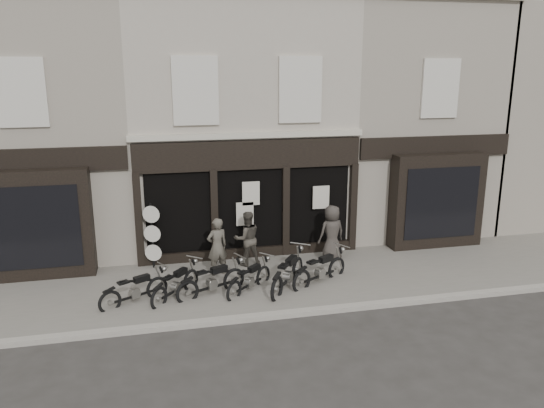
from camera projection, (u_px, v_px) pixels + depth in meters
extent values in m
plane|color=#2D2B28|center=(271.00, 297.00, 14.46)|extent=(90.00, 90.00, 0.00)
cube|color=#67635B|center=(264.00, 282.00, 15.29)|extent=(30.00, 4.20, 0.12)
cube|color=gray|center=(282.00, 315.00, 13.26)|extent=(30.00, 0.25, 0.13)
cube|color=#A89F90|center=(234.00, 124.00, 19.10)|extent=(7.20, 6.00, 8.20)
cube|color=black|center=(250.00, 155.00, 16.35)|extent=(7.10, 0.18, 0.90)
cube|color=black|center=(250.00, 215.00, 16.90)|extent=(6.50, 0.10, 2.95)
cube|color=black|center=(251.00, 254.00, 17.15)|extent=(7.10, 0.20, 0.44)
cube|color=#BAB3A1|center=(249.00, 135.00, 16.23)|extent=(7.30, 0.22, 0.18)
cube|color=beige|center=(195.00, 91.00, 15.55)|extent=(1.35, 0.12, 2.00)
cube|color=black|center=(195.00, 91.00, 15.58)|extent=(1.05, 0.06, 1.70)
cube|color=beige|center=(300.00, 90.00, 16.24)|extent=(1.35, 0.12, 2.00)
cube|color=black|center=(300.00, 90.00, 16.27)|extent=(1.05, 0.06, 1.70)
cube|color=black|center=(139.00, 221.00, 16.06)|extent=(0.22, 0.22, 3.00)
cube|color=black|center=(214.00, 216.00, 16.56)|extent=(0.22, 0.22, 3.00)
cube|color=black|center=(286.00, 212.00, 17.06)|extent=(0.22, 0.22, 3.00)
cube|color=black|center=(353.00, 208.00, 17.55)|extent=(0.22, 0.22, 3.00)
cube|color=beige|center=(251.00, 193.00, 16.54)|extent=(0.55, 0.04, 0.75)
cube|color=beige|center=(321.00, 197.00, 17.10)|extent=(0.55, 0.04, 0.75)
cube|color=beige|center=(245.00, 214.00, 16.66)|extent=(0.55, 0.04, 0.75)
cube|color=gray|center=(46.00, 128.00, 17.72)|extent=(5.50, 6.00, 8.20)
cube|color=black|center=(34.00, 225.00, 15.16)|extent=(3.20, 0.70, 3.20)
cube|color=black|center=(32.00, 228.00, 14.83)|extent=(2.60, 0.06, 2.40)
cube|color=black|center=(29.00, 161.00, 15.00)|extent=(5.40, 0.16, 0.70)
cube|color=beige|center=(21.00, 92.00, 14.53)|extent=(1.30, 0.10, 1.90)
cube|color=black|center=(22.00, 92.00, 14.56)|extent=(1.00, 0.06, 1.60)
cube|color=gray|center=(396.00, 120.00, 20.47)|extent=(5.50, 6.00, 8.20)
cube|color=black|center=(436.00, 201.00, 17.91)|extent=(3.20, 0.70, 3.20)
cube|color=black|center=(442.00, 203.00, 17.58)|extent=(2.60, 0.06, 2.40)
cube|color=black|center=(436.00, 146.00, 17.74)|extent=(5.40, 0.16, 0.70)
cube|color=beige|center=(440.00, 88.00, 17.27)|extent=(1.30, 0.10, 1.90)
cube|color=black|center=(440.00, 88.00, 17.30)|extent=(1.00, 0.06, 1.60)
torus|color=black|center=(157.00, 288.00, 14.25)|extent=(0.59, 0.38, 0.63)
torus|color=black|center=(110.00, 302.00, 13.39)|extent=(0.59, 0.38, 0.63)
cube|color=black|center=(134.00, 296.00, 13.83)|extent=(0.99, 0.57, 0.06)
cube|color=gray|center=(135.00, 293.00, 13.82)|extent=(0.28, 0.25, 0.24)
cube|color=black|center=(142.00, 279.00, 13.88)|extent=(0.45, 0.34, 0.16)
cube|color=black|center=(123.00, 282.00, 13.53)|extent=(0.33, 0.30, 0.06)
cylinder|color=gray|center=(163.00, 265.00, 14.23)|extent=(0.29, 0.49, 0.03)
torus|color=black|center=(191.00, 280.00, 14.76)|extent=(0.48, 0.54, 0.64)
torus|color=black|center=(159.00, 299.00, 13.59)|extent=(0.48, 0.54, 0.64)
cube|color=black|center=(176.00, 290.00, 14.18)|extent=(0.77, 0.88, 0.06)
cube|color=gray|center=(176.00, 288.00, 14.18)|extent=(0.28, 0.28, 0.24)
cube|color=black|center=(181.00, 272.00, 14.28)|extent=(0.40, 0.43, 0.16)
cube|color=black|center=(168.00, 278.00, 13.83)|extent=(0.33, 0.34, 0.06)
cylinder|color=gray|center=(194.00, 257.00, 14.78)|extent=(0.43, 0.38, 0.03)
torus|color=black|center=(234.00, 280.00, 14.75)|extent=(0.66, 0.36, 0.68)
torus|color=black|center=(187.00, 293.00, 13.90)|extent=(0.66, 0.36, 0.68)
cube|color=black|center=(211.00, 287.00, 14.34)|extent=(1.10, 0.53, 0.06)
cube|color=gray|center=(212.00, 284.00, 14.33)|extent=(0.29, 0.26, 0.26)
cube|color=black|center=(219.00, 269.00, 14.37)|extent=(0.49, 0.34, 0.17)
cube|color=black|center=(201.00, 273.00, 14.04)|extent=(0.35, 0.30, 0.06)
cylinder|color=gray|center=(240.00, 256.00, 14.71)|extent=(0.27, 0.54, 0.04)
torus|color=black|center=(263.00, 276.00, 15.08)|extent=(0.51, 0.47, 0.62)
torus|color=black|center=(234.00, 292.00, 14.04)|extent=(0.51, 0.47, 0.62)
cube|color=black|center=(249.00, 285.00, 14.57)|extent=(0.83, 0.76, 0.05)
cube|color=gray|center=(249.00, 282.00, 14.56)|extent=(0.27, 0.27, 0.24)
cube|color=black|center=(254.00, 268.00, 14.65)|extent=(0.41, 0.39, 0.15)
cube|color=black|center=(243.00, 273.00, 14.24)|extent=(0.32, 0.32, 0.05)
cylinder|color=gray|center=(267.00, 254.00, 15.09)|extent=(0.38, 0.41, 0.03)
torus|color=black|center=(297.00, 269.00, 15.44)|extent=(0.51, 0.65, 0.73)
torus|color=black|center=(277.00, 289.00, 14.04)|extent=(0.51, 0.65, 0.73)
cube|color=black|center=(287.00, 280.00, 14.75)|extent=(0.79, 1.07, 0.06)
cube|color=gray|center=(288.00, 277.00, 14.75)|extent=(0.31, 0.32, 0.28)
cube|color=black|center=(291.00, 260.00, 14.88)|extent=(0.44, 0.51, 0.18)
cube|color=black|center=(283.00, 266.00, 14.33)|extent=(0.36, 0.39, 0.06)
cylinder|color=gray|center=(300.00, 244.00, 15.47)|extent=(0.53, 0.40, 0.04)
torus|color=black|center=(336.00, 268.00, 15.57)|extent=(0.64, 0.42, 0.69)
torus|color=black|center=(302.00, 282.00, 14.61)|extent=(0.64, 0.42, 0.69)
cube|color=black|center=(319.00, 276.00, 15.10)|extent=(1.07, 0.64, 0.06)
cube|color=gray|center=(320.00, 273.00, 15.09)|extent=(0.30, 0.28, 0.26)
cube|color=black|center=(326.00, 259.00, 15.16)|extent=(0.49, 0.38, 0.17)
cube|color=black|center=(312.00, 262.00, 14.78)|extent=(0.36, 0.33, 0.06)
cylinder|color=gray|center=(342.00, 245.00, 15.55)|extent=(0.32, 0.53, 0.04)
imported|color=#4F4B41|center=(217.00, 247.00, 15.50)|extent=(0.72, 0.58, 1.73)
imported|color=#3F3A33|center=(247.00, 238.00, 16.26)|extent=(0.91, 0.75, 1.71)
imported|color=#38332E|center=(332.00, 233.00, 16.68)|extent=(0.97, 0.74, 1.78)
cylinder|color=black|center=(154.00, 270.00, 16.28)|extent=(0.34, 0.34, 0.06)
cylinder|color=black|center=(152.00, 238.00, 16.02)|extent=(0.07, 0.07, 2.15)
cylinder|color=black|center=(151.00, 214.00, 15.80)|extent=(0.51, 0.20, 0.52)
cylinder|color=beige|center=(151.00, 214.00, 15.78)|extent=(0.50, 0.17, 0.52)
cylinder|color=black|center=(152.00, 234.00, 15.95)|extent=(0.51, 0.20, 0.52)
cylinder|color=beige|center=(152.00, 234.00, 15.93)|extent=(0.50, 0.17, 0.52)
cylinder|color=black|center=(153.00, 253.00, 16.11)|extent=(0.51, 0.20, 0.52)
cylinder|color=beige|center=(153.00, 253.00, 16.08)|extent=(0.50, 0.17, 0.52)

